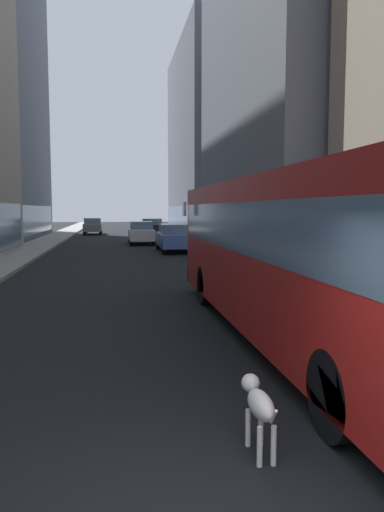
{
  "coord_description": "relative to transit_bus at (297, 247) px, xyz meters",
  "views": [
    {
      "loc": [
        -0.66,
        -3.2,
        2.49
      ],
      "look_at": [
        1.12,
        8.07,
        1.4
      ],
      "focal_mm": 34.35,
      "sensor_mm": 36.0,
      "label": 1
    }
  ],
  "objects": [
    {
      "name": "dalmatian_dog",
      "position": [
        -2.04,
        -4.28,
        -1.26
      ],
      "size": [
        0.22,
        0.96,
        0.72
      ],
      "color": "white",
      "rests_on": "ground"
    },
    {
      "name": "car_grey_wagon",
      "position": [
        -5.6,
        40.82,
        -0.96
      ],
      "size": [
        1.75,
        4.19,
        1.62
      ],
      "color": "slate",
      "rests_on": "ground"
    },
    {
      "name": "sidewalk_left",
      "position": [
        -8.5,
        29.26,
        -1.7
      ],
      "size": [
        2.4,
        110.0,
        0.15
      ],
      "primitive_type": "cube",
      "color": "gray",
      "rests_on": "ground"
    },
    {
      "name": "transit_bus",
      "position": [
        0.0,
        0.0,
        0.0
      ],
      "size": [
        2.78,
        11.53,
        3.05
      ],
      "color": "red",
      "rests_on": "ground"
    },
    {
      "name": "ground_plane",
      "position": [
        -2.8,
        29.26,
        -1.78
      ],
      "size": [
        120.0,
        120.0,
        0.0
      ],
      "primitive_type": "plane",
      "color": "black"
    },
    {
      "name": "building_right_far",
      "position": [
        9.1,
        41.28,
        7.79
      ],
      "size": [
        12.01,
        19.95,
        19.15
      ],
      "color": "slate",
      "rests_on": "ground"
    },
    {
      "name": "car_blue_hatchback",
      "position": [
        0.0,
        19.66,
        -0.95
      ],
      "size": [
        1.79,
        4.77,
        1.62
      ],
      "color": "#4C6BB7",
      "rests_on": "ground"
    },
    {
      "name": "car_black_suv",
      "position": [
        0.0,
        37.76,
        -0.95
      ],
      "size": [
        1.94,
        4.79,
        1.62
      ],
      "color": "black",
      "rests_on": "ground"
    },
    {
      "name": "sidewalk_right",
      "position": [
        2.9,
        29.26,
        -1.7
      ],
      "size": [
        2.4,
        110.0,
        0.15
      ],
      "primitive_type": "cube",
      "color": "#9E9991",
      "rests_on": "ground"
    },
    {
      "name": "car_white_van",
      "position": [
        -1.6,
        26.19,
        -0.96
      ],
      "size": [
        1.71,
        4.5,
        1.62
      ],
      "color": "silver",
      "rests_on": "ground"
    }
  ]
}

